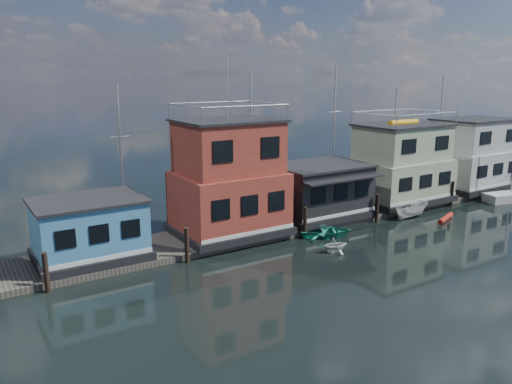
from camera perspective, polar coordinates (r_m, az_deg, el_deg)
ground at (r=32.11m, az=21.61°, el=-8.04°), size 160.00×160.00×0.00m
dock at (r=39.80m, az=7.69°, el=-2.81°), size 48.00×5.00×0.40m
houseboat_blue at (r=31.30m, az=-18.52°, el=-4.06°), size 6.40×4.90×3.66m
houseboat_red at (r=34.15m, az=-3.15°, el=1.34°), size 7.40×5.90×11.86m
houseboat_dark at (r=38.92m, az=7.24°, el=0.21°), size 7.40×6.10×4.06m
houseboat_green at (r=44.87m, az=16.21°, el=3.01°), size 8.40×5.90×7.03m
houseboat_white at (r=52.70m, az=23.51°, el=3.88°), size 8.40×5.90×6.66m
pilings at (r=37.33m, az=10.08°, el=-2.56°), size 42.28×0.28×2.20m
background_masts at (r=46.25m, az=7.68°, el=6.22°), size 36.40×0.16×12.00m
motorboat at (r=41.58m, az=17.33°, el=-2.01°), size 3.28×1.43×1.24m
day_sailer at (r=50.52m, az=27.07°, el=-0.42°), size 5.25×2.75×7.89m
red_kayak at (r=41.76m, az=20.85°, el=-2.82°), size 2.66×1.33×0.40m
dinghy_teal at (r=35.61m, az=7.97°, el=-4.47°), size 4.45×4.03×0.76m
dinghy_white at (r=32.64m, az=8.98°, el=-5.97°), size 2.11×1.91×0.97m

